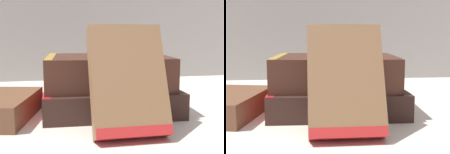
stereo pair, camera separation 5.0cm
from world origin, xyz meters
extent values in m
plane|color=beige|center=(0.00, 0.00, 0.00)|extent=(3.00, 3.00, 0.00)
cube|color=#331E19|center=(0.02, 0.06, 0.02)|extent=(0.21, 0.16, 0.04)
cube|color=maroon|center=(-0.07, 0.06, 0.02)|extent=(0.02, 0.15, 0.04)
cube|color=#422319|center=(0.02, 0.07, 0.06)|extent=(0.20, 0.16, 0.05)
cube|color=olive|center=(-0.07, 0.07, 0.06)|extent=(0.02, 0.14, 0.05)
cube|color=brown|center=(0.02, -0.06, 0.07)|extent=(0.09, 0.08, 0.14)
cube|color=#B22323|center=(0.02, -0.09, 0.01)|extent=(0.09, 0.03, 0.02)
cylinder|color=silver|center=(0.07, 0.06, 0.09)|extent=(0.06, 0.06, 0.01)
torus|color=tan|center=(0.07, 0.06, 0.09)|extent=(0.06, 0.06, 0.01)
sphere|color=tan|center=(0.07, 0.09, 0.09)|extent=(0.01, 0.01, 0.01)
torus|color=#ADADB2|center=(-0.03, 0.22, 0.00)|extent=(0.06, 0.06, 0.00)
torus|color=#ADADB2|center=(0.03, 0.20, 0.00)|extent=(0.06, 0.06, 0.00)
cylinder|color=#ADADB2|center=(0.00, 0.21, 0.00)|extent=(0.02, 0.01, 0.00)
camera|label=1|loc=(-0.07, -0.43, 0.13)|focal=50.00mm
camera|label=2|loc=(-0.02, -0.44, 0.13)|focal=50.00mm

